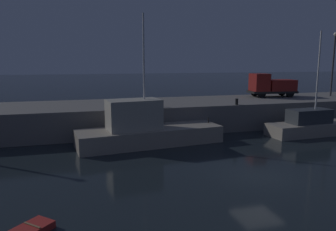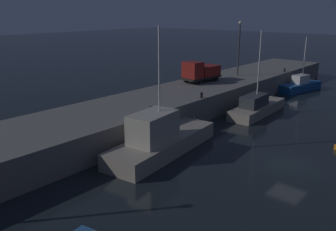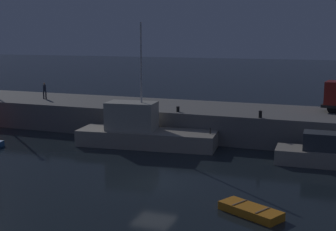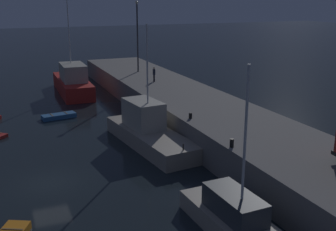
# 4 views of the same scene
# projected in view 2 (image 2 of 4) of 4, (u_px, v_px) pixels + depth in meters

# --- Properties ---
(ground_plane) EXTENTS (320.00, 320.00, 0.00)m
(ground_plane) POSITION_uv_depth(u_px,v_px,m) (289.00, 164.00, 27.72)
(ground_plane) COLOR black
(pier_quay) EXTENTS (79.02, 8.48, 2.58)m
(pier_quay) POSITION_uv_depth(u_px,v_px,m) (144.00, 113.00, 36.91)
(pier_quay) COLOR slate
(pier_quay) RESTS_ON ground
(fishing_trawler_red) EXTENTS (11.96, 4.75, 10.28)m
(fishing_trawler_red) POSITION_uv_depth(u_px,v_px,m) (160.00, 139.00, 29.45)
(fishing_trawler_red) COLOR gray
(fishing_trawler_red) RESTS_ON ground
(fishing_boat_white) EXTENTS (8.01, 3.79, 7.71)m
(fishing_boat_white) POSITION_uv_depth(u_px,v_px,m) (300.00, 85.00, 52.81)
(fishing_boat_white) COLOR #195193
(fishing_boat_white) RESTS_ON ground
(fishing_boat_orange) EXTENTS (9.81, 3.03, 9.30)m
(fishing_boat_orange) POSITION_uv_depth(u_px,v_px,m) (257.00, 107.00, 40.76)
(fishing_boat_orange) COLOR gray
(fishing_boat_orange) RESTS_ON ground
(lamp_post_east) EXTENTS (0.44, 0.44, 7.37)m
(lamp_post_east) POSITION_uv_depth(u_px,v_px,m) (239.00, 44.00, 49.45)
(lamp_post_east) COLOR #38383D
(lamp_post_east) RESTS_ON pier_quay
(utility_truck) EXTENTS (5.59, 2.82, 2.69)m
(utility_truck) POSITION_uv_depth(u_px,v_px,m) (200.00, 72.00, 45.53)
(utility_truck) COLOR black
(utility_truck) RESTS_ON pier_quay
(bollard_west) EXTENTS (0.28, 0.28, 0.58)m
(bollard_west) POSITION_uv_depth(u_px,v_px,m) (201.00, 95.00, 37.46)
(bollard_west) COLOR black
(bollard_west) RESTS_ON pier_quay
(bollard_central) EXTENTS (0.28, 0.28, 0.48)m
(bollard_central) POSITION_uv_depth(u_px,v_px,m) (151.00, 109.00, 32.40)
(bollard_central) COLOR black
(bollard_central) RESTS_ON pier_quay
(bollard_east) EXTENTS (0.28, 0.28, 0.53)m
(bollard_east) POSITION_uv_depth(u_px,v_px,m) (285.00, 70.00, 53.16)
(bollard_east) COLOR black
(bollard_east) RESTS_ON pier_quay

